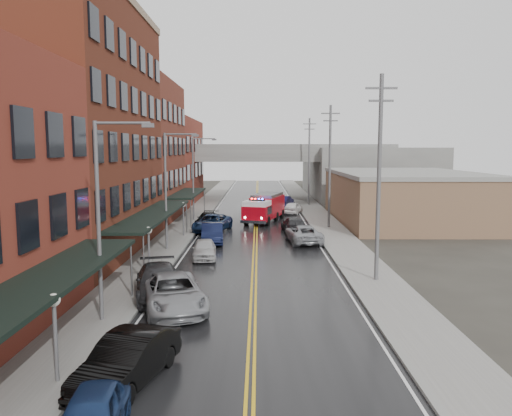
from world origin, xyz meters
name	(u,v)px	position (x,y,z in m)	size (l,w,h in m)	color
road	(256,237)	(0.00, 30.00, 0.01)	(11.00, 160.00, 0.02)	black
sidewalk_left	(174,236)	(-7.30, 30.00, 0.07)	(3.00, 160.00, 0.15)	slate
sidewalk_right	(338,236)	(7.30, 30.00, 0.07)	(3.00, 160.00, 0.15)	slate
curb_left	(192,236)	(-5.65, 30.00, 0.07)	(0.30, 160.00, 0.15)	gray
curb_right	(319,236)	(5.65, 30.00, 0.07)	(0.30, 160.00, 0.15)	gray
brick_building_b	(73,132)	(-13.30, 23.00, 9.00)	(9.00, 20.00, 18.00)	#542216
brick_building_c	(133,152)	(-13.30, 40.50, 7.50)	(9.00, 15.00, 15.00)	#5C2C1B
brick_building_far	(164,162)	(-13.30, 58.00, 6.00)	(9.00, 20.00, 12.00)	maroon
tan_building	(404,198)	(16.00, 40.00, 2.50)	(14.00, 22.00, 5.00)	brown
right_far_block	(364,172)	(18.00, 70.00, 4.00)	(18.00, 30.00, 8.00)	slate
awning_0	(46,281)	(-7.49, 4.00, 2.99)	(2.60, 16.00, 3.09)	black
awning_1	(154,214)	(-7.49, 23.00, 2.99)	(2.60, 18.00, 3.09)	black
awning_2	(188,193)	(-7.49, 40.50, 2.99)	(2.60, 13.00, 3.09)	black
globe_lamp_0	(54,318)	(-6.40, 2.00, 2.31)	(0.44, 0.44, 3.12)	#59595B
globe_lamp_1	(149,240)	(-6.40, 16.00, 2.31)	(0.44, 0.44, 3.12)	#59595B
globe_lamp_2	(183,211)	(-6.40, 30.00, 2.31)	(0.44, 0.44, 3.12)	#59595B
street_lamp_0	(104,209)	(-6.55, 8.00, 5.19)	(2.64, 0.22, 9.00)	#59595B
street_lamp_1	(169,184)	(-6.55, 24.00, 5.19)	(2.64, 0.22, 9.00)	#59595B
street_lamp_2	(195,173)	(-6.55, 40.00, 5.19)	(2.64, 0.22, 9.00)	#59595B
utility_pole_0	(379,175)	(7.20, 15.00, 6.31)	(1.80, 0.24, 12.00)	#59595B
utility_pole_1	(330,164)	(7.20, 35.00, 6.31)	(1.80, 0.24, 12.00)	#59595B
utility_pole_2	(309,160)	(7.20, 55.00, 6.31)	(1.80, 0.24, 12.00)	#59595B
overpass	(257,161)	(0.00, 62.00, 5.99)	(40.00, 10.00, 7.50)	slate
fire_truck	(264,207)	(0.87, 39.44, 1.60)	(4.95, 8.50, 2.96)	#A00713
parked_car_left_0	(91,416)	(-4.19, -1.17, 0.69)	(1.63, 4.04, 1.38)	navy
parked_car_left_1	(128,360)	(-4.08, 2.10, 0.82)	(1.73, 4.97, 1.64)	black
parked_car_left_2	(173,293)	(-3.89, 9.84, 0.84)	(2.78, 6.02, 1.67)	gray
parked_car_left_3	(159,282)	(-5.00, 11.93, 0.83)	(2.32, 5.71, 1.66)	#2A2A2D
parked_car_left_4	(204,249)	(-3.60, 21.20, 0.71)	(1.67, 4.14, 1.41)	#B3B3B3
parked_car_left_5	(212,233)	(-3.60, 27.20, 0.82)	(1.73, 4.97, 1.64)	black
parked_car_left_6	(212,223)	(-4.15, 33.20, 0.80)	(2.66, 5.77, 1.60)	#13264A
parked_car_left_7	(207,219)	(-5.00, 36.84, 0.66)	(1.86, 4.57, 1.33)	black
parked_car_right_0	(303,234)	(4.01, 27.35, 0.76)	(2.51, 5.45, 1.51)	gray
parked_car_right_1	(294,225)	(3.60, 32.73, 0.71)	(1.99, 4.90, 1.42)	#262729
parked_car_right_2	(293,208)	(4.44, 46.20, 0.72)	(1.71, 4.25, 1.45)	white
parked_car_right_3	(284,202)	(3.60, 52.20, 0.82)	(1.73, 4.96, 1.63)	black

